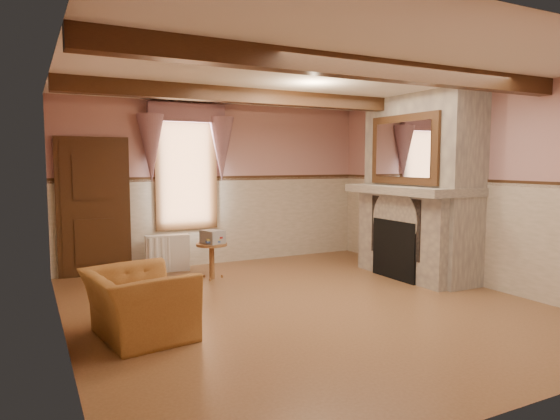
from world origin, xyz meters
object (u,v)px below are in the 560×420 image
armchair (139,304)px  side_table (212,261)px  radiator (168,253)px  bowl (402,183)px  oil_lamp (386,176)px  mantel_clock (384,178)px

armchair → side_table: size_ratio=1.93×
radiator → armchair: bearing=-103.6°
side_table → bowl: size_ratio=1.75×
bowl → oil_lamp: (0.00, 0.39, 0.10)m
side_table → radiator: 0.95m
bowl → mantel_clock: (0.00, 0.43, 0.06)m
armchair → bowl: bowl is taller
armchair → radiator: bearing=-28.4°
armchair → mantel_clock: size_ratio=4.43×
bowl → armchair: bearing=-166.2°
armchair → mantel_clock: (4.32, 1.49, 1.17)m
armchair → mantel_clock: bearing=-79.5°
side_table → mantel_clock: mantel_clock is taller
bowl → mantel_clock: bearing=90.0°
bowl → oil_lamp: oil_lamp is taller
bowl → oil_lamp: bearing=90.0°
mantel_clock → oil_lamp: 0.06m
armchair → oil_lamp: size_ratio=3.80×
oil_lamp → radiator: bearing=155.4°
armchair → mantel_clock: mantel_clock is taller
side_table → mantel_clock: size_ratio=2.29×
side_table → oil_lamp: 3.15m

